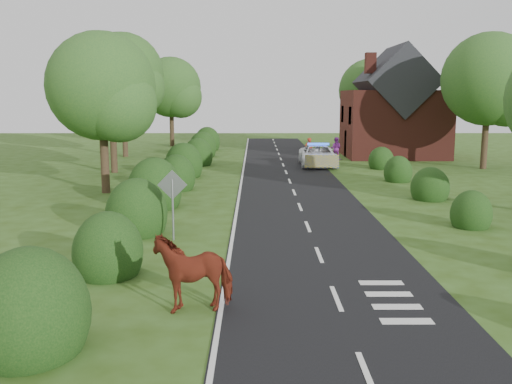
{
  "coord_description": "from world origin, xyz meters",
  "views": [
    {
      "loc": [
        -2.07,
        -17.84,
        5.13
      ],
      "look_at": [
        -2.04,
        4.61,
        1.3
      ],
      "focal_mm": 40.0,
      "sensor_mm": 36.0,
      "label": 1
    }
  ],
  "objects_px": {
    "cow": "(193,276)",
    "pedestrian_purple": "(336,149)",
    "pedestrian_red": "(309,149)",
    "road_sign": "(172,195)",
    "police_van": "(318,156)"
  },
  "relations": [
    {
      "from": "road_sign",
      "to": "pedestrian_purple",
      "type": "height_order",
      "value": "road_sign"
    },
    {
      "from": "police_van",
      "to": "road_sign",
      "type": "bearing_deg",
      "value": -108.41
    },
    {
      "from": "road_sign",
      "to": "police_van",
      "type": "bearing_deg",
      "value": 70.65
    },
    {
      "from": "road_sign",
      "to": "pedestrian_purple",
      "type": "relative_size",
      "value": 1.39
    },
    {
      "from": "road_sign",
      "to": "pedestrian_red",
      "type": "relative_size",
      "value": 1.39
    },
    {
      "from": "road_sign",
      "to": "cow",
      "type": "distance_m",
      "value": 6.71
    },
    {
      "from": "cow",
      "to": "pedestrian_red",
      "type": "distance_m",
      "value": 31.79
    },
    {
      "from": "cow",
      "to": "pedestrian_purple",
      "type": "bearing_deg",
      "value": 150.64
    },
    {
      "from": "road_sign",
      "to": "cow",
      "type": "relative_size",
      "value": 1.16
    },
    {
      "from": "cow",
      "to": "police_van",
      "type": "xyz_separation_m",
      "value": [
        6.08,
        27.85,
        0.0
      ]
    },
    {
      "from": "road_sign",
      "to": "police_van",
      "type": "distance_m",
      "value": 22.65
    },
    {
      "from": "pedestrian_purple",
      "to": "pedestrian_red",
      "type": "bearing_deg",
      "value": 36.59
    },
    {
      "from": "cow",
      "to": "pedestrian_red",
      "type": "bearing_deg",
      "value": 154.21
    },
    {
      "from": "cow",
      "to": "pedestrian_red",
      "type": "relative_size",
      "value": 1.19
    },
    {
      "from": "road_sign",
      "to": "police_van",
      "type": "relative_size",
      "value": 0.45
    }
  ]
}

